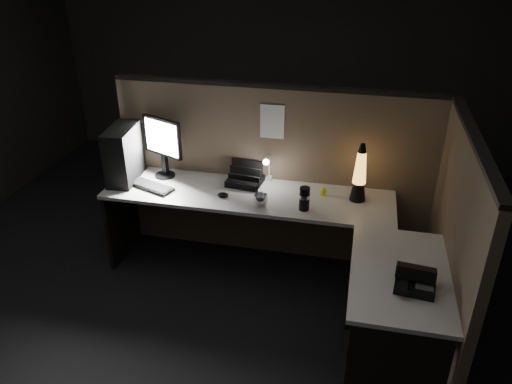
% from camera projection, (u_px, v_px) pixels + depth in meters
% --- Properties ---
extents(floor, '(6.00, 6.00, 0.00)m').
position_uv_depth(floor, '(249.00, 317.00, 3.75)').
color(floor, black).
rests_on(floor, ground).
extents(room_shell, '(6.00, 6.00, 6.00)m').
position_uv_depth(room_shell, '(248.00, 111.00, 3.00)').
color(room_shell, silver).
rests_on(room_shell, ground).
extents(partition_back, '(2.66, 0.06, 1.50)m').
position_uv_depth(partition_back, '(274.00, 175.00, 4.21)').
color(partition_back, brown).
rests_on(partition_back, ground).
extents(partition_right, '(0.06, 1.66, 1.50)m').
position_uv_depth(partition_right, '(452.00, 249.00, 3.23)').
color(partition_right, brown).
rests_on(partition_right, ground).
extents(desk, '(2.60, 1.60, 0.73)m').
position_uv_depth(desk, '(280.00, 237.00, 3.67)').
color(desk, beige).
rests_on(desk, ground).
extents(pc_tower, '(0.24, 0.45, 0.45)m').
position_uv_depth(pc_tower, '(124.00, 154.00, 4.08)').
color(pc_tower, black).
rests_on(pc_tower, desk).
extents(monitor, '(0.38, 0.19, 0.51)m').
position_uv_depth(monitor, '(163.00, 142.00, 4.11)').
color(monitor, black).
rests_on(monitor, desk).
extents(keyboard, '(0.44, 0.27, 0.02)m').
position_uv_depth(keyboard, '(150.00, 186.00, 4.05)').
color(keyboard, black).
rests_on(keyboard, desk).
extents(mouse, '(0.09, 0.07, 0.03)m').
position_uv_depth(mouse, '(223.00, 195.00, 3.90)').
color(mouse, black).
rests_on(mouse, desk).
extents(clip_lamp, '(0.05, 0.19, 0.25)m').
position_uv_depth(clip_lamp, '(268.00, 167.00, 4.05)').
color(clip_lamp, white).
rests_on(clip_lamp, desk).
extents(organizer, '(0.30, 0.27, 0.20)m').
position_uv_depth(organizer, '(245.00, 178.00, 4.09)').
color(organizer, black).
rests_on(organizer, desk).
extents(lava_lamp, '(0.12, 0.12, 0.47)m').
position_uv_depth(lava_lamp, '(359.00, 177.00, 3.78)').
color(lava_lamp, black).
rests_on(lava_lamp, desk).
extents(travel_mug, '(0.08, 0.08, 0.18)m').
position_uv_depth(travel_mug, '(304.00, 199.00, 3.69)').
color(travel_mug, black).
rests_on(travel_mug, desk).
extents(steel_mug, '(0.14, 0.14, 0.09)m').
position_uv_depth(steel_mug, '(261.00, 200.00, 3.77)').
color(steel_mug, silver).
rests_on(steel_mug, desk).
extents(figurine, '(0.05, 0.05, 0.05)m').
position_uv_depth(figurine, '(323.00, 190.00, 3.91)').
color(figurine, yellow).
rests_on(figurine, desk).
extents(pinned_paper, '(0.19, 0.00, 0.28)m').
position_uv_depth(pinned_paper, '(272.00, 122.00, 3.95)').
color(pinned_paper, white).
rests_on(pinned_paper, partition_back).
extents(desk_phone, '(0.25, 0.26, 0.14)m').
position_uv_depth(desk_phone, '(415.00, 280.00, 2.90)').
color(desk_phone, black).
rests_on(desk_phone, desk).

